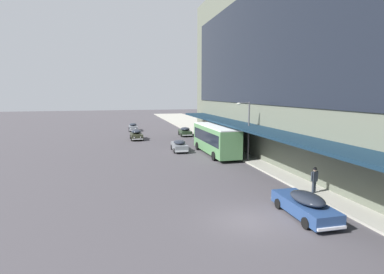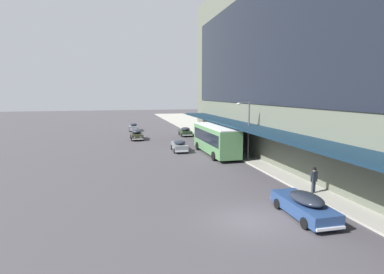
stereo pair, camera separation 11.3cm
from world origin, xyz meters
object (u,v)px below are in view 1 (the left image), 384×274
(sedan_second_mid, at_px, (305,205))
(pedestrian_at_kerb, at_px, (314,179))
(transit_bus_kerbside_front, at_px, (215,138))
(sedan_lead_near, at_px, (185,131))
(sedan_oncoming_front, at_px, (179,146))
(sedan_oncoming_rear, at_px, (136,135))
(sedan_second_near, at_px, (133,127))
(street_lamp, at_px, (247,126))

(sedan_second_mid, distance_m, pedestrian_at_kerb, 4.49)
(transit_bus_kerbside_front, xyz_separation_m, sedan_lead_near, (0.12, 16.49, -1.23))
(transit_bus_kerbside_front, distance_m, sedan_oncoming_front, 5.01)
(sedan_oncoming_front, xyz_separation_m, sedan_lead_near, (3.85, 13.39, 0.02))
(sedan_oncoming_rear, height_order, sedan_oncoming_front, sedan_oncoming_rear)
(sedan_second_mid, distance_m, sedan_oncoming_rear, 33.79)
(sedan_second_mid, bearing_deg, sedan_second_near, 99.35)
(pedestrian_at_kerb, relative_size, street_lamp, 0.30)
(sedan_oncoming_front, height_order, street_lamp, street_lamp)
(sedan_lead_near, relative_size, sedan_second_near, 1.00)
(sedan_lead_near, xyz_separation_m, sedan_second_near, (-8.26, 9.34, 0.01))
(sedan_oncoming_front, bearing_deg, street_lamp, -51.26)
(sedan_oncoming_front, bearing_deg, sedan_oncoming_rear, 112.30)
(transit_bus_kerbside_front, xyz_separation_m, street_lamp, (2.10, -4.18, 1.83))
(sedan_oncoming_rear, relative_size, sedan_oncoming_front, 0.98)
(transit_bus_kerbside_front, distance_m, sedan_oncoming_rear, 16.53)
(sedan_second_mid, xyz_separation_m, sedan_oncoming_front, (-2.93, 21.80, -0.03))
(sedan_second_mid, bearing_deg, sedan_oncoming_front, 97.64)
(transit_bus_kerbside_front, height_order, sedan_second_near, transit_bus_kerbside_front)
(sedan_lead_near, height_order, street_lamp, street_lamp)
(transit_bus_kerbside_front, relative_size, pedestrian_at_kerb, 5.47)
(sedan_second_near, bearing_deg, sedan_second_mid, -80.65)
(sedan_oncoming_rear, relative_size, pedestrian_at_kerb, 2.31)
(transit_bus_kerbside_front, bearing_deg, sedan_second_near, 107.50)
(transit_bus_kerbside_front, bearing_deg, pedestrian_at_kerb, -81.80)
(sedan_lead_near, distance_m, sedan_second_near, 12.47)
(street_lamp, bearing_deg, sedan_second_mid, -101.35)
(sedan_second_near, distance_m, street_lamp, 31.86)
(sedan_oncoming_rear, relative_size, sedan_second_near, 1.00)
(transit_bus_kerbside_front, xyz_separation_m, sedan_second_mid, (-0.81, -18.70, -1.22))
(sedan_second_near, bearing_deg, sedan_lead_near, -48.52)
(transit_bus_kerbside_front, distance_m, sedan_lead_near, 16.53)
(transit_bus_kerbside_front, xyz_separation_m, sedan_oncoming_front, (-3.74, 3.10, -1.25))
(sedan_lead_near, relative_size, street_lamp, 0.69)
(sedan_lead_near, height_order, sedan_second_near, sedan_second_near)
(sedan_lead_near, bearing_deg, street_lamp, -84.51)
(pedestrian_at_kerb, xyz_separation_m, street_lamp, (-0.12, 11.24, 2.62))
(transit_bus_kerbside_front, distance_m, sedan_second_mid, 18.76)
(sedan_second_near, bearing_deg, transit_bus_kerbside_front, -72.50)
(sedan_oncoming_rear, distance_m, pedestrian_at_kerb, 31.47)
(sedan_oncoming_rear, height_order, sedan_lead_near, sedan_oncoming_rear)
(sedan_oncoming_rear, distance_m, street_lamp, 21.37)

